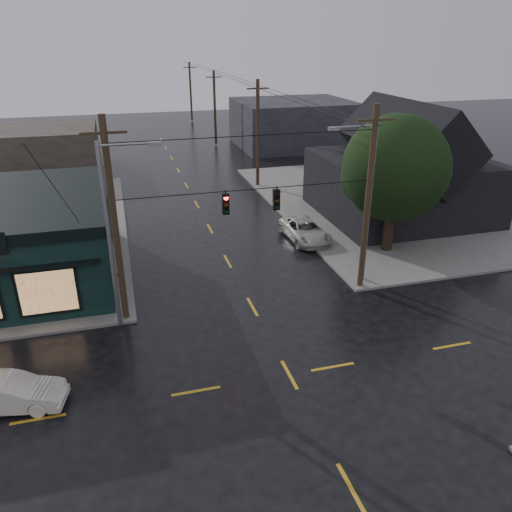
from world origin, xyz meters
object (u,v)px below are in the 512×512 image
object	(u,v)px
utility_pole_nw	(127,319)
sedan_cream	(10,393)
suv_silver	(305,230)
utility_pole_ne	(360,287)
corner_tree	(395,169)

from	to	relation	value
utility_pole_nw	sedan_cream	size ratio (longest dim) A/B	2.49
utility_pole_nw	suv_silver	distance (m)	14.65
utility_pole_ne	suv_silver	distance (m)	7.66
corner_tree	suv_silver	size ratio (longest dim) A/B	1.75
utility_pole_nw	utility_pole_ne	bearing A→B (deg)	0.00
sedan_cream	suv_silver	xyz separation A→B (m)	(16.99, 13.16, 0.03)
corner_tree	sedan_cream	bearing A→B (deg)	-155.51
utility_pole_nw	utility_pole_ne	size ratio (longest dim) A/B	1.00
utility_pole_nw	corner_tree	bearing A→B (deg)	14.07
corner_tree	utility_pole_ne	bearing A→B (deg)	-133.45
utility_pole_ne	utility_pole_nw	bearing A→B (deg)	180.00
corner_tree	utility_pole_ne	distance (m)	8.11
utility_pole_nw	suv_silver	size ratio (longest dim) A/B	2.02
utility_pole_nw	utility_pole_ne	xyz separation A→B (m)	(13.00, 0.00, 0.00)
utility_pole_ne	sedan_cream	distance (m)	18.36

